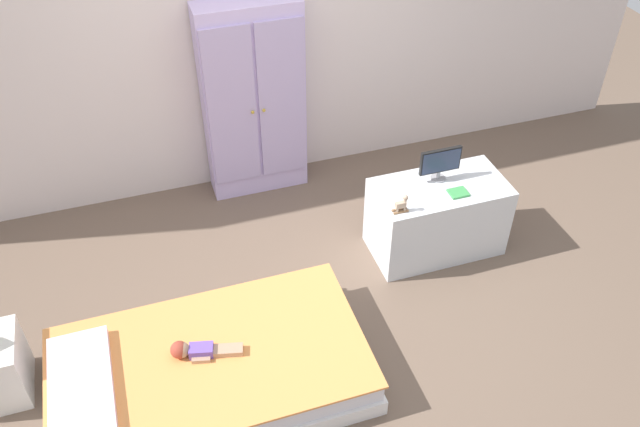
% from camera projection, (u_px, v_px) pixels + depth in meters
% --- Properties ---
extents(ground_plane, '(10.00, 10.00, 0.02)m').
position_uv_depth(ground_plane, '(316.00, 312.00, 4.17)').
color(ground_plane, brown).
extents(back_wall, '(6.40, 0.05, 2.70)m').
position_uv_depth(back_wall, '(243.00, 9.00, 4.44)').
color(back_wall, silver).
rests_on(back_wall, ground_plane).
extents(bed, '(1.73, 0.98, 0.25)m').
position_uv_depth(bed, '(211.00, 371.00, 3.66)').
color(bed, white).
rests_on(bed, ground_plane).
extents(pillow, '(0.32, 0.70, 0.05)m').
position_uv_depth(pillow, '(81.00, 386.00, 3.41)').
color(pillow, silver).
rests_on(pillow, bed).
extents(doll, '(0.39, 0.17, 0.10)m').
position_uv_depth(doll, '(193.00, 350.00, 3.57)').
color(doll, '#6B4CB2').
rests_on(doll, bed).
extents(wardrobe, '(0.72, 0.28, 1.47)m').
position_uv_depth(wardrobe, '(254.00, 101.00, 4.71)').
color(wardrobe, silver).
rests_on(wardrobe, ground_plane).
extents(tv_stand, '(0.88, 0.46, 0.53)m').
position_uv_depth(tv_stand, '(437.00, 217.00, 4.46)').
color(tv_stand, silver).
rests_on(tv_stand, ground_plane).
extents(tv_monitor, '(0.28, 0.10, 0.23)m').
position_uv_depth(tv_monitor, '(440.00, 162.00, 4.26)').
color(tv_monitor, '#99999E').
rests_on(tv_monitor, tv_stand).
extents(rocking_horse_toy, '(0.10, 0.04, 0.12)m').
position_uv_depth(rocking_horse_toy, '(402.00, 204.00, 4.06)').
color(rocking_horse_toy, '#8E6642').
rests_on(rocking_horse_toy, tv_stand).
extents(book_green, '(0.12, 0.10, 0.02)m').
position_uv_depth(book_green, '(458.00, 193.00, 4.22)').
color(book_green, '#429E51').
rests_on(book_green, tv_stand).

